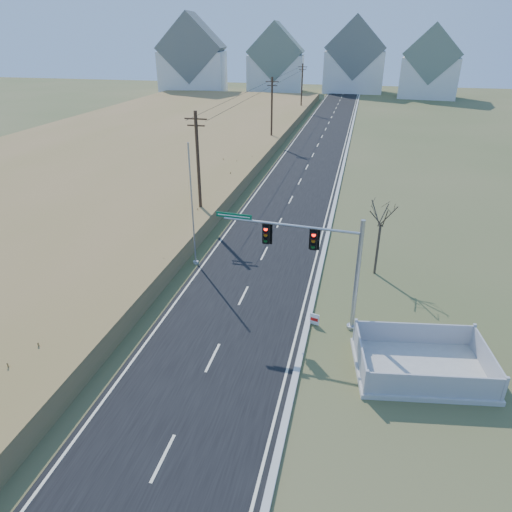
{
  "coord_description": "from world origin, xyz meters",
  "views": [
    {
      "loc": [
        6.08,
        -18.84,
        14.33
      ],
      "look_at": [
        1.06,
        2.82,
        3.4
      ],
      "focal_mm": 32.0,
      "sensor_mm": 36.0,
      "label": 1
    }
  ],
  "objects_px": {
    "flagpole": "(193,219)",
    "fence_enclosure": "(421,366)",
    "open_sign": "(314,319)",
    "traffic_signal_mast": "(323,258)",
    "bare_tree": "(382,213)"
  },
  "relations": [
    {
      "from": "traffic_signal_mast",
      "to": "flagpole",
      "type": "height_order",
      "value": "flagpole"
    },
    {
      "from": "open_sign",
      "to": "bare_tree",
      "type": "xyz_separation_m",
      "value": [
        3.22,
        6.82,
        3.89
      ]
    },
    {
      "from": "open_sign",
      "to": "bare_tree",
      "type": "bearing_deg",
      "value": 79.77
    },
    {
      "from": "fence_enclosure",
      "to": "flagpole",
      "type": "height_order",
      "value": "flagpole"
    },
    {
      "from": "traffic_signal_mast",
      "to": "bare_tree",
      "type": "bearing_deg",
      "value": 69.42
    },
    {
      "from": "bare_tree",
      "to": "open_sign",
      "type": "bearing_deg",
      "value": -115.23
    },
    {
      "from": "traffic_signal_mast",
      "to": "flagpole",
      "type": "xyz_separation_m",
      "value": [
        -8.99,
        5.23,
        -0.62
      ]
    },
    {
      "from": "open_sign",
      "to": "fence_enclosure",
      "type": "bearing_deg",
      "value": -11.71
    },
    {
      "from": "fence_enclosure",
      "to": "open_sign",
      "type": "bearing_deg",
      "value": 144.5
    },
    {
      "from": "open_sign",
      "to": "flagpole",
      "type": "bearing_deg",
      "value": 162.98
    },
    {
      "from": "flagpole",
      "to": "fence_enclosure",
      "type": "bearing_deg",
      "value": -30.1
    },
    {
      "from": "flagpole",
      "to": "bare_tree",
      "type": "relative_size",
      "value": 1.58
    },
    {
      "from": "bare_tree",
      "to": "flagpole",
      "type": "bearing_deg",
      "value": -173.73
    },
    {
      "from": "traffic_signal_mast",
      "to": "open_sign",
      "type": "xyz_separation_m",
      "value": [
        -0.19,
        -0.27,
        -3.58
      ]
    },
    {
      "from": "flagpole",
      "to": "open_sign",
      "type": "bearing_deg",
      "value": -32.03
    }
  ]
}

